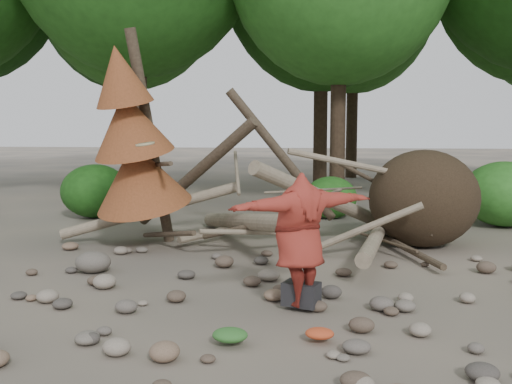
# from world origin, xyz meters

# --- Properties ---
(ground) EXTENTS (120.00, 120.00, 0.00)m
(ground) POSITION_xyz_m (0.00, 0.00, 0.00)
(ground) COLOR #514C44
(ground) RESTS_ON ground
(deadfall_pile) EXTENTS (8.55, 5.24, 3.30)m
(deadfall_pile) POSITION_xyz_m (2.02, 4.24, 0.95)
(deadfall_pile) COLOR #332619
(deadfall_pile) RESTS_ON ground
(dead_conifer) EXTENTS (2.06, 2.16, 4.35)m
(dead_conifer) POSITION_xyz_m (-3.12, 3.37, 2.11)
(dead_conifer) COLOR #4C3F30
(dead_conifer) RESTS_ON ground
(bush_left) EXTENTS (1.80, 1.80, 1.44)m
(bush_left) POSITION_xyz_m (-5.50, 7.20, 0.72)
(bush_left) COLOR #1E5316
(bush_left) RESTS_ON ground
(bush_mid) EXTENTS (1.40, 1.40, 1.12)m
(bush_mid) POSITION_xyz_m (0.80, 7.80, 0.56)
(bush_mid) COLOR #286A1E
(bush_mid) RESTS_ON ground
(bush_right) EXTENTS (2.00, 2.00, 1.60)m
(bush_right) POSITION_xyz_m (5.00, 7.00, 0.80)
(bush_right) COLOR #337D27
(bush_right) RESTS_ON ground
(frisbee_thrower) EXTENTS (3.38, 1.76, 2.15)m
(frisbee_thrower) POSITION_xyz_m (0.25, -0.07, 0.96)
(frisbee_thrower) COLOR maroon
(frisbee_thrower) RESTS_ON ground
(backpack) EXTENTS (0.54, 0.45, 0.31)m
(backpack) POSITION_xyz_m (0.28, -0.02, 0.16)
(backpack) COLOR black
(backpack) RESTS_ON ground
(cloth_green) EXTENTS (0.40, 0.33, 0.15)m
(cloth_green) POSITION_xyz_m (-0.46, -1.39, 0.07)
(cloth_green) COLOR #2D6428
(cloth_green) RESTS_ON ground
(cloth_orange) EXTENTS (0.33, 0.27, 0.12)m
(cloth_orange) POSITION_xyz_m (0.53, -1.19, 0.06)
(cloth_orange) COLOR #B5401F
(cloth_orange) RESTS_ON ground
(boulder_mid_left) EXTENTS (0.60, 0.54, 0.36)m
(boulder_mid_left) POSITION_xyz_m (-3.25, 1.54, 0.18)
(boulder_mid_left) COLOR #605A51
(boulder_mid_left) RESTS_ON ground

